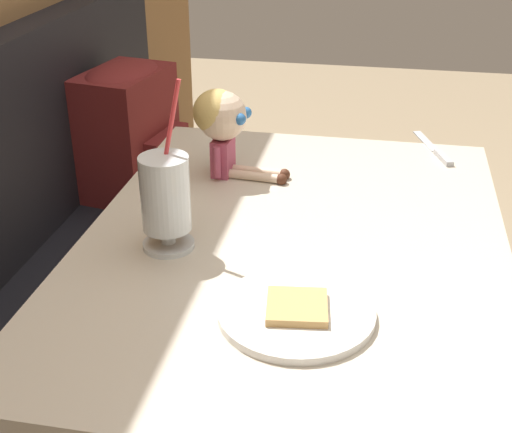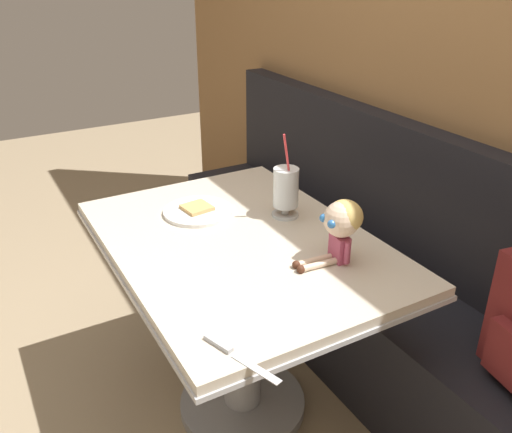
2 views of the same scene
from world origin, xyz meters
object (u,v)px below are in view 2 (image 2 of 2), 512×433
at_px(milkshake_glass, 286,189).
at_px(toast_plate, 198,211).
at_px(seated_doll, 341,223).
at_px(butter_knife, 228,350).

bearing_deg(milkshake_glass, toast_plate, -123.45).
bearing_deg(seated_doll, toast_plate, -155.12).
distance_m(milkshake_glass, seated_doll, 0.35).
height_order(toast_plate, butter_knife, toast_plate).
xyz_separation_m(toast_plate, milkshake_glass, (0.17, 0.26, 0.09)).
height_order(toast_plate, milkshake_glass, milkshake_glass).
relative_size(milkshake_glass, seated_doll, 1.41).
xyz_separation_m(toast_plate, butter_knife, (0.73, -0.25, -0.00)).
xyz_separation_m(toast_plate, seated_doll, (0.52, 0.24, 0.12)).
bearing_deg(toast_plate, seated_doll, 24.88).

